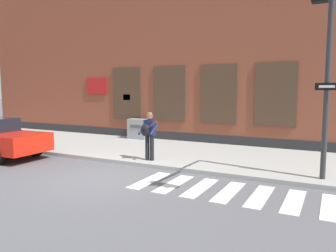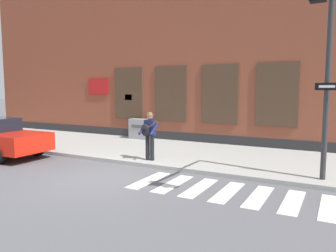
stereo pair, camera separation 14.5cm
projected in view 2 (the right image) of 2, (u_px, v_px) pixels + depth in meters
ground_plane at (106, 177)px, 9.98m from camera, size 160.00×160.00×0.00m
sidewalk at (169, 152)px, 13.65m from camera, size 28.00×5.16×0.14m
building_backdrop at (210, 57)px, 17.18m from camera, size 28.00×4.06×8.73m
crosswalk at (228, 192)px, 8.50m from camera, size 5.20×1.90×0.01m
busker at (149, 133)px, 11.60m from camera, size 0.71×0.53×1.71m
traffic_light at (325, 46)px, 7.82m from camera, size 0.60×3.17×5.10m
utility_box at (140, 129)px, 16.78m from camera, size 1.04×0.53×1.02m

